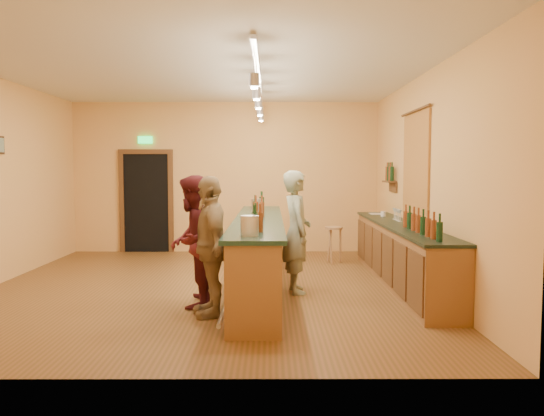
{
  "coord_description": "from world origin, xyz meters",
  "views": [
    {
      "loc": [
        0.97,
        -7.87,
        1.77
      ],
      "look_at": [
        0.99,
        0.2,
        1.19
      ],
      "focal_mm": 35.0,
      "sensor_mm": 36.0,
      "label": 1
    }
  ],
  "objects_px": {
    "tasting_bar": "(259,247)",
    "customer_a": "(193,241)",
    "bartender": "(296,232)",
    "back_counter": "(401,253)",
    "customer_b": "(210,246)",
    "bar_stool": "(334,234)"
  },
  "relations": [
    {
      "from": "tasting_bar",
      "to": "customer_a",
      "type": "bearing_deg",
      "value": -126.74
    },
    {
      "from": "bartender",
      "to": "tasting_bar",
      "type": "bearing_deg",
      "value": 52.94
    },
    {
      "from": "back_counter",
      "to": "customer_b",
      "type": "distance_m",
      "value": 3.24
    },
    {
      "from": "customer_a",
      "to": "bar_stool",
      "type": "distance_m",
      "value": 3.85
    },
    {
      "from": "customer_a",
      "to": "customer_b",
      "type": "bearing_deg",
      "value": 36.87
    },
    {
      "from": "back_counter",
      "to": "bar_stool",
      "type": "height_order",
      "value": "back_counter"
    },
    {
      "from": "bartender",
      "to": "bar_stool",
      "type": "distance_m",
      "value": 2.52
    },
    {
      "from": "tasting_bar",
      "to": "bar_stool",
      "type": "distance_m",
      "value": 2.46
    },
    {
      "from": "back_counter",
      "to": "bartender",
      "type": "distance_m",
      "value": 1.75
    },
    {
      "from": "customer_b",
      "to": "tasting_bar",
      "type": "bearing_deg",
      "value": 144.85
    },
    {
      "from": "back_counter",
      "to": "tasting_bar",
      "type": "relative_size",
      "value": 0.89
    },
    {
      "from": "bartender",
      "to": "bar_stool",
      "type": "height_order",
      "value": "bartender"
    },
    {
      "from": "back_counter",
      "to": "bar_stool",
      "type": "xyz_separation_m",
      "value": [
        -0.81,
        1.87,
        0.06
      ]
    },
    {
      "from": "customer_b",
      "to": "bar_stool",
      "type": "xyz_separation_m",
      "value": [
        1.92,
        3.57,
        -0.3
      ]
    },
    {
      "from": "customer_a",
      "to": "bar_stool",
      "type": "height_order",
      "value": "customer_a"
    },
    {
      "from": "bartender",
      "to": "bar_stool",
      "type": "relative_size",
      "value": 2.53
    },
    {
      "from": "customer_b",
      "to": "customer_a",
      "type": "bearing_deg",
      "value": -162.75
    },
    {
      "from": "tasting_bar",
      "to": "bar_stool",
      "type": "bearing_deg",
      "value": 56.21
    },
    {
      "from": "tasting_bar",
      "to": "bar_stool",
      "type": "relative_size",
      "value": 7.34
    },
    {
      "from": "customer_b",
      "to": "back_counter",
      "type": "bearing_deg",
      "value": 106.63
    },
    {
      "from": "bar_stool",
      "to": "tasting_bar",
      "type": "bearing_deg",
      "value": -123.79
    },
    {
      "from": "bartender",
      "to": "back_counter",
      "type": "bearing_deg",
      "value": -80.85
    }
  ]
}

